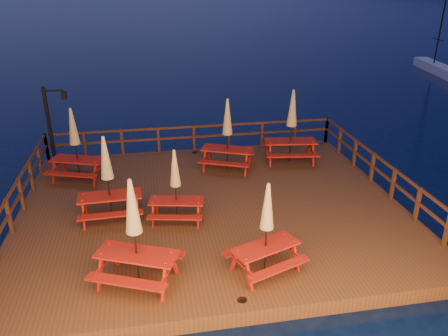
{
  "coord_description": "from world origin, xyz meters",
  "views": [
    {
      "loc": [
        -1.79,
        -12.25,
        7.12
      ],
      "look_at": [
        0.52,
        0.6,
        1.38
      ],
      "focal_mm": 35.0,
      "sensor_mm": 36.0,
      "label": 1
    }
  ],
  "objects_px": {
    "lamp_post": "(53,118)",
    "sailboat": "(437,68)",
    "picnic_table_1": "(134,231)",
    "picnic_table_2": "(292,125)",
    "picnic_table_0": "(176,185)"
  },
  "relations": [
    {
      "from": "picnic_table_0",
      "to": "picnic_table_2",
      "type": "bearing_deg",
      "value": 50.31
    },
    {
      "from": "picnic_table_2",
      "to": "picnic_table_0",
      "type": "bearing_deg",
      "value": -133.45
    },
    {
      "from": "lamp_post",
      "to": "picnic_table_1",
      "type": "bearing_deg",
      "value": -69.03
    },
    {
      "from": "lamp_post",
      "to": "picnic_table_1",
      "type": "xyz_separation_m",
      "value": [
        3.09,
        -8.07,
        -0.38
      ]
    },
    {
      "from": "lamp_post",
      "to": "sailboat",
      "type": "height_order",
      "value": "sailboat"
    },
    {
      "from": "sailboat",
      "to": "picnic_table_2",
      "type": "relative_size",
      "value": 3.51
    },
    {
      "from": "lamp_post",
      "to": "picnic_table_0",
      "type": "relative_size",
      "value": 1.32
    },
    {
      "from": "lamp_post",
      "to": "picnic_table_2",
      "type": "bearing_deg",
      "value": -9.58
    },
    {
      "from": "picnic_table_1",
      "to": "picnic_table_2",
      "type": "distance_m",
      "value": 8.81
    },
    {
      "from": "sailboat",
      "to": "picnic_table_2",
      "type": "xyz_separation_m",
      "value": [
        -17.83,
        -16.64,
        1.56
      ]
    },
    {
      "from": "lamp_post",
      "to": "picnic_table_0",
      "type": "xyz_separation_m",
      "value": [
        4.23,
        -5.34,
        -0.61
      ]
    },
    {
      "from": "lamp_post",
      "to": "picnic_table_1",
      "type": "height_order",
      "value": "lamp_post"
    },
    {
      "from": "lamp_post",
      "to": "picnic_table_0",
      "type": "bearing_deg",
      "value": -51.66
    },
    {
      "from": "picnic_table_0",
      "to": "lamp_post",
      "type": "bearing_deg",
      "value": 139.81
    },
    {
      "from": "picnic_table_1",
      "to": "picnic_table_2",
      "type": "bearing_deg",
      "value": 71.56
    }
  ]
}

